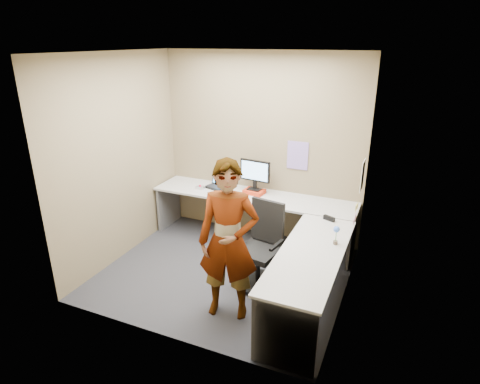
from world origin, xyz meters
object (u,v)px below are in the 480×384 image
at_px(monitor, 255,172).
at_px(office_chair, 261,253).
at_px(desk, 267,226).
at_px(person, 228,241).

bearing_deg(monitor, office_chair, -58.55).
relative_size(monitor, office_chair, 0.45).
bearing_deg(desk, office_chair, -80.49).
height_order(desk, office_chair, office_chair).
distance_m(desk, person, 1.11).
height_order(desk, monitor, monitor).
bearing_deg(monitor, desk, -50.70).
distance_m(office_chair, person, 0.81).
xyz_separation_m(desk, person, (-0.05, -1.07, 0.28)).
bearing_deg(office_chair, desk, 109.77).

